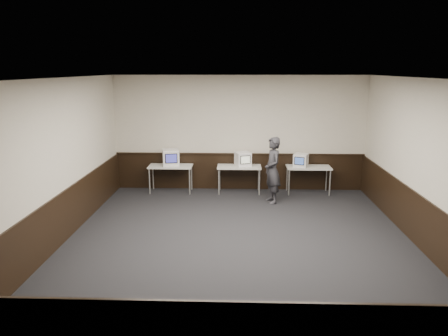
{
  "coord_description": "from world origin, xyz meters",
  "views": [
    {
      "loc": [
        0.0,
        -8.11,
        3.37
      ],
      "look_at": [
        -0.35,
        1.6,
        1.15
      ],
      "focal_mm": 35.0,
      "sensor_mm": 36.0,
      "label": 1
    }
  ],
  "objects_px": {
    "person": "(273,170)",
    "emac_right": "(301,160)",
    "desk_left": "(171,168)",
    "desk_center": "(239,169)",
    "desk_right": "(309,169)",
    "emac_left": "(171,158)",
    "emac_center": "(243,159)"
  },
  "relations": [
    {
      "from": "emac_right",
      "to": "desk_right",
      "type": "bearing_deg",
      "value": 27.05
    },
    {
      "from": "desk_center",
      "to": "emac_right",
      "type": "bearing_deg",
      "value": -0.99
    },
    {
      "from": "desk_right",
      "to": "emac_center",
      "type": "xyz_separation_m",
      "value": [
        -1.8,
        0.03,
        0.26
      ]
    },
    {
      "from": "desk_left",
      "to": "emac_center",
      "type": "relative_size",
      "value": 2.37
    },
    {
      "from": "desk_center",
      "to": "emac_center",
      "type": "xyz_separation_m",
      "value": [
        0.1,
        0.03,
        0.26
      ]
    },
    {
      "from": "desk_right",
      "to": "emac_right",
      "type": "xyz_separation_m",
      "value": [
        -0.23,
        -0.03,
        0.25
      ]
    },
    {
      "from": "desk_right",
      "to": "emac_right",
      "type": "relative_size",
      "value": 2.52
    },
    {
      "from": "person",
      "to": "emac_right",
      "type": "bearing_deg",
      "value": 121.9
    },
    {
      "from": "desk_center",
      "to": "emac_right",
      "type": "distance_m",
      "value": 1.69
    },
    {
      "from": "desk_right",
      "to": "desk_left",
      "type": "bearing_deg",
      "value": 180.0
    },
    {
      "from": "desk_left",
      "to": "emac_right",
      "type": "distance_m",
      "value": 3.58
    },
    {
      "from": "emac_right",
      "to": "person",
      "type": "relative_size",
      "value": 0.28
    },
    {
      "from": "emac_center",
      "to": "desk_center",
      "type": "bearing_deg",
      "value": 176.3
    },
    {
      "from": "desk_center",
      "to": "emac_left",
      "type": "xyz_separation_m",
      "value": [
        -1.89,
        0.02,
        0.29
      ]
    },
    {
      "from": "desk_left",
      "to": "desk_right",
      "type": "relative_size",
      "value": 1.0
    },
    {
      "from": "emac_center",
      "to": "emac_right",
      "type": "height_order",
      "value": "emac_center"
    },
    {
      "from": "emac_left",
      "to": "emac_right",
      "type": "xyz_separation_m",
      "value": [
        3.56,
        -0.05,
        -0.04
      ]
    },
    {
      "from": "emac_center",
      "to": "person",
      "type": "relative_size",
      "value": 0.3
    },
    {
      "from": "emac_center",
      "to": "emac_right",
      "type": "distance_m",
      "value": 1.58
    },
    {
      "from": "emac_right",
      "to": "person",
      "type": "bearing_deg",
      "value": -113.76
    },
    {
      "from": "desk_right",
      "to": "emac_right",
      "type": "height_order",
      "value": "emac_right"
    },
    {
      "from": "desk_left",
      "to": "emac_right",
      "type": "xyz_separation_m",
      "value": [
        3.57,
        -0.03,
        0.25
      ]
    },
    {
      "from": "desk_left",
      "to": "emac_left",
      "type": "xyz_separation_m",
      "value": [
        0.01,
        0.02,
        0.29
      ]
    },
    {
      "from": "emac_left",
      "to": "desk_center",
      "type": "bearing_deg",
      "value": -12.6
    },
    {
      "from": "emac_center",
      "to": "emac_right",
      "type": "bearing_deg",
      "value": -20.98
    },
    {
      "from": "desk_left",
      "to": "emac_right",
      "type": "bearing_deg",
      "value": -0.46
    },
    {
      "from": "desk_left",
      "to": "emac_left",
      "type": "height_order",
      "value": "emac_left"
    },
    {
      "from": "desk_left",
      "to": "emac_right",
      "type": "height_order",
      "value": "emac_right"
    },
    {
      "from": "desk_center",
      "to": "person",
      "type": "xyz_separation_m",
      "value": [
        0.85,
        -0.9,
        0.17
      ]
    },
    {
      "from": "desk_left",
      "to": "person",
      "type": "bearing_deg",
      "value": -18.13
    },
    {
      "from": "desk_left",
      "to": "desk_right",
      "type": "xyz_separation_m",
      "value": [
        3.8,
        0.0,
        0.0
      ]
    },
    {
      "from": "desk_left",
      "to": "desk_center",
      "type": "xyz_separation_m",
      "value": [
        1.9,
        0.0,
        0.0
      ]
    }
  ]
}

